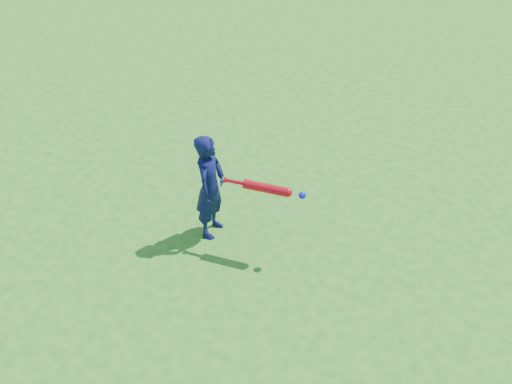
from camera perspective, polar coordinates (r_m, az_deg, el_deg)
ground at (r=5.77m, az=-1.76°, el=-7.75°), size 80.00×80.00×0.00m
child at (r=5.88m, az=-4.60°, el=0.53°), size 0.36×0.48×1.18m
bat_swing at (r=5.55m, az=1.34°, el=0.33°), size 0.83×0.23×0.10m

